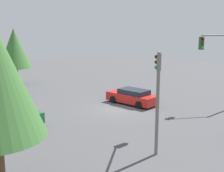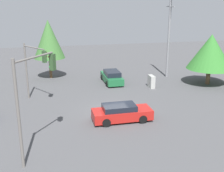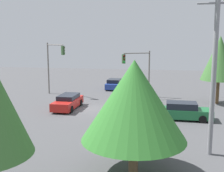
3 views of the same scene
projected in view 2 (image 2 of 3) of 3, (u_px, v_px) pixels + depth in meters
ground_plane at (114, 112)px, 24.70m from camera, size 80.00×80.00×0.00m
sedan_green at (112, 77)px, 33.42m from camera, size 4.67×1.97×1.49m
sedan_red at (121, 113)px, 22.67m from camera, size 1.96×4.79×1.40m
traffic_signal_main at (33, 89)px, 16.42m from camera, size 3.11×2.38×6.48m
traffic_signal_cross at (34, 63)px, 26.19m from camera, size 3.13×2.16×5.54m
utility_pole_tall at (169, 34)px, 34.71m from camera, size 2.20×0.28×10.35m
electrical_cabinet at (151, 82)px, 31.50m from camera, size 1.16×0.50×1.39m
tree_behind at (49, 39)px, 34.35m from camera, size 3.80×3.80×7.25m
tree_corner at (211, 52)px, 32.01m from camera, size 5.23×5.23×5.82m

